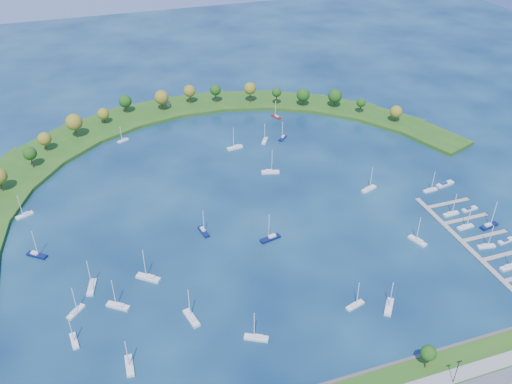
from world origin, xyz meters
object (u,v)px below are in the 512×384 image
object	(u,v)px
moored_boat_16	(76,311)
moored_boat_10	(265,140)
moored_boat_0	(283,137)
docked_boat_10	(430,190)
docked_boat_5	(506,241)
docked_boat_6	(465,226)
moored_boat_5	(235,147)
docked_boat_2	(509,267)
moored_boat_3	(37,254)
moored_boat_9	(256,337)
moored_boat_20	(74,340)
moored_boat_11	(418,240)
moored_boat_18	(123,140)
moored_boat_12	(148,277)
moored_boat_15	(369,188)
moored_boat_21	(24,215)
docked_boat_9	(469,209)
moored_boat_19	(270,171)
moored_boat_7	(389,306)
harbor_tower	(168,104)
dock_system	(486,247)
moored_boat_2	(355,305)
moored_boat_14	(191,318)
docked_boat_4	(486,246)
docked_boat_8	(451,213)
docked_boat_7	(489,225)
moored_boat_6	(276,116)
docked_boat_11	(445,184)
moored_boat_13	(92,287)
moored_boat_8	(118,305)
moored_boat_17	(270,238)

from	to	relation	value
moored_boat_16	moored_boat_10	bearing A→B (deg)	-2.37
moored_boat_0	docked_boat_10	xyz separation A→B (m)	(48.79, -74.09, -0.00)
docked_boat_5	docked_boat_10	size ratio (longest dim) A/B	0.75
docked_boat_10	docked_boat_6	bearing A→B (deg)	-98.87
moored_boat_5	docked_boat_2	distance (m)	151.00
moored_boat_3	docked_boat_2	xyz separation A→B (m)	(180.07, -69.07, -0.03)
moored_boat_9	moored_boat_20	world-z (taller)	moored_boat_9
moored_boat_11	moored_boat_18	world-z (taller)	moored_boat_11
moored_boat_12	moored_boat_15	distance (m)	116.65
moored_boat_21	docked_boat_9	world-z (taller)	moored_boat_21
moored_boat_19	moored_boat_7	bearing A→B (deg)	-69.42
moored_boat_5	moored_boat_21	world-z (taller)	moored_boat_5
moored_boat_18	moored_boat_20	xyz separation A→B (m)	(-34.64, -142.53, 0.03)
moored_boat_9	docked_boat_9	distance (m)	125.62
moored_boat_10	moored_boat_11	size ratio (longest dim) A/B	0.90
harbor_tower	dock_system	bearing A→B (deg)	-60.82
moored_boat_16	docked_boat_10	xyz separation A→B (m)	(169.05, 28.22, -0.02)
harbor_tower	moored_boat_16	xyz separation A→B (m)	(-66.26, -162.42, -3.12)
moored_boat_2	moored_boat_16	bearing A→B (deg)	147.10
moored_boat_11	moored_boat_14	world-z (taller)	moored_boat_14
moored_boat_10	docked_boat_4	world-z (taller)	moored_boat_10
docked_boat_8	moored_boat_0	bearing A→B (deg)	113.49
moored_boat_12	docked_boat_6	distance (m)	139.05
docked_boat_7	moored_boat_3	bearing A→B (deg)	158.07
moored_boat_15	docked_boat_9	bearing A→B (deg)	-59.97
moored_boat_2	moored_boat_5	distance (m)	130.01
moored_boat_6	moored_boat_7	size ratio (longest dim) A/B	0.80
docked_boat_2	moored_boat_18	bearing A→B (deg)	126.90
moored_boat_14	moored_boat_15	xyz separation A→B (m)	(101.78, 55.47, -0.04)
moored_boat_19	dock_system	bearing A→B (deg)	-36.99
moored_boat_14	moored_boat_20	distance (m)	40.72
moored_boat_10	docked_boat_11	xyz separation A→B (m)	(69.39, -72.15, -0.16)
moored_boat_10	moored_boat_13	bearing A→B (deg)	-16.57
moored_boat_9	docked_boat_5	bearing A→B (deg)	-143.74
moored_boat_5	moored_boat_6	size ratio (longest dim) A/B	1.24
docked_boat_6	moored_boat_5	bearing A→B (deg)	123.22
moored_boat_8	moored_boat_11	size ratio (longest dim) A/B	1.03
moored_boat_16	docked_boat_2	size ratio (longest dim) A/B	0.96
moored_boat_3	docked_boat_11	bearing A→B (deg)	35.71
moored_boat_21	moored_boat_6	bearing A→B (deg)	178.95
moored_boat_5	moored_boat_18	world-z (taller)	moored_boat_5
moored_boat_9	docked_boat_7	xyz separation A→B (m)	(118.61, 27.62, 0.03)
moored_boat_13	docked_boat_10	world-z (taller)	moored_boat_13
moored_boat_2	moored_boat_21	size ratio (longest dim) A/B	0.98
moored_boat_10	moored_boat_20	xyz separation A→B (m)	(-110.96, -116.50, -0.01)
moored_boat_12	docked_boat_8	world-z (taller)	moored_boat_12
moored_boat_9	moored_boat_14	bearing A→B (deg)	-11.59
moored_boat_17	moored_boat_18	world-z (taller)	moored_boat_17
moored_boat_15	moored_boat_21	xyz separation A→B (m)	(-159.67, 31.06, -0.03)
moored_boat_0	docked_boat_9	bearing A→B (deg)	75.53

